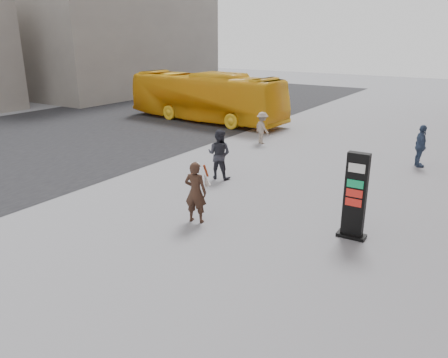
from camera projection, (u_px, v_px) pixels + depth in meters
The scene contains 9 objects.
ground at pixel (204, 216), 13.06m from camera, with size 100.00×100.00×0.00m, color #9E9EA3.
road at pixel (64, 134), 23.78m from camera, with size 16.00×60.00×0.01m, color black.
bg_building_far at pixel (118, 36), 39.82m from camera, with size 10.00×18.00×10.00m, color gray.
info_pylon at pixel (355, 196), 11.33m from camera, with size 0.76×0.40×2.34m.
woman at pixel (196, 191), 12.39m from camera, with size 0.78×0.74×1.80m.
bus at pixel (206, 97), 26.91m from camera, with size 2.49×10.64×2.96m, color gold.
pedestrian_a at pixel (219, 154), 16.19m from camera, with size 0.91×0.71×1.87m, color #2B2B34.
pedestrian_b at pixel (262, 128), 21.46m from camera, with size 1.01×0.58×1.56m, color gray.
pedestrian_c at pixel (421, 146), 17.64m from camera, with size 1.02×0.42×1.73m, color #394B69.
Camera 1 is at (7.08, -9.76, 5.17)m, focal length 35.00 mm.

